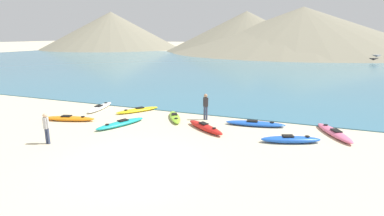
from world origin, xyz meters
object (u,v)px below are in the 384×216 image
object	(u,v)px
kayak_on_sand_2	(334,133)
person_near_waterline	(206,105)
moored_boat_2	(374,59)
kayak_on_sand_5	(69,118)
kayak_on_sand_6	(175,117)
kayak_on_sand_3	(138,110)
person_near_foreground	(46,126)
kayak_on_sand_7	(100,107)
kayak_on_sand_1	(205,127)
kayak_on_sand_4	(121,123)
kayak_on_sand_8	(291,139)
kayak_on_sand_0	(255,124)

from	to	relation	value
kayak_on_sand_2	person_near_waterline	xyz separation A→B (m)	(-7.40, 0.41, 0.80)
kayak_on_sand_2	moored_boat_2	size ratio (longest dim) A/B	0.65
kayak_on_sand_5	person_near_waterline	world-z (taller)	person_near_waterline
kayak_on_sand_6	kayak_on_sand_3	bearing A→B (deg)	166.65
person_near_foreground	person_near_waterline	xyz separation A→B (m)	(5.89, 6.89, 0.06)
kayak_on_sand_3	kayak_on_sand_7	bearing A→B (deg)	-175.16
kayak_on_sand_1	kayak_on_sand_3	size ratio (longest dim) A/B	0.96
person_near_foreground	kayak_on_sand_1	bearing A→B (deg)	36.54
kayak_on_sand_4	kayak_on_sand_6	distance (m)	3.44
kayak_on_sand_7	person_near_waterline	bearing A→B (deg)	0.46
person_near_waterline	moored_boat_2	bearing A→B (deg)	70.75
kayak_on_sand_6	moored_boat_2	world-z (taller)	moored_boat_2
kayak_on_sand_6	person_near_waterline	world-z (taller)	person_near_waterline
kayak_on_sand_8	person_near_waterline	xyz separation A→B (m)	(-5.29, 2.41, 0.79)
kayak_on_sand_2	kayak_on_sand_3	xyz separation A→B (m)	(-12.46, 0.59, -0.03)
kayak_on_sand_2	person_near_foreground	size ratio (longest dim) A/B	2.12
person_near_waterline	moored_boat_2	xyz separation A→B (m)	(17.93, 51.33, -0.44)
kayak_on_sand_0	moored_boat_2	distance (m)	53.61
kayak_on_sand_0	kayak_on_sand_1	distance (m)	3.10
kayak_on_sand_4	kayak_on_sand_6	world-z (taller)	kayak_on_sand_4
kayak_on_sand_1	kayak_on_sand_5	bearing A→B (deg)	-171.45
kayak_on_sand_3	kayak_on_sand_5	size ratio (longest dim) A/B	0.88
kayak_on_sand_2	kayak_on_sand_8	size ratio (longest dim) A/B	1.09
kayak_on_sand_8	person_near_foreground	distance (m)	12.06
kayak_on_sand_1	kayak_on_sand_5	size ratio (longest dim) A/B	0.85
kayak_on_sand_0	kayak_on_sand_1	bearing A→B (deg)	-143.72
moored_boat_2	kayak_on_sand_0	bearing A→B (deg)	-105.99
kayak_on_sand_5	moored_boat_2	bearing A→B (deg)	64.72
kayak_on_sand_3	person_near_waterline	xyz separation A→B (m)	(5.07, -0.19, 0.83)
kayak_on_sand_6	kayak_on_sand_7	distance (m)	6.20
person_near_foreground	moored_boat_2	distance (m)	62.90
person_near_waterline	kayak_on_sand_7	bearing A→B (deg)	-179.54
kayak_on_sand_3	person_near_foreground	world-z (taller)	person_near_foreground
kayak_on_sand_2	kayak_on_sand_7	xyz separation A→B (m)	(-15.45, 0.34, -0.03)
person_near_waterline	moored_boat_2	world-z (taller)	person_near_waterline
kayak_on_sand_3	kayak_on_sand_5	distance (m)	4.50
kayak_on_sand_5	kayak_on_sand_6	size ratio (longest dim) A/B	1.20
kayak_on_sand_0	kayak_on_sand_5	world-z (taller)	kayak_on_sand_5
kayak_on_sand_0	kayak_on_sand_2	xyz separation A→B (m)	(4.24, -0.21, 0.01)
kayak_on_sand_1	kayak_on_sand_6	world-z (taller)	kayak_on_sand_1
kayak_on_sand_8	moored_boat_2	bearing A→B (deg)	76.77
kayak_on_sand_1	kayak_on_sand_6	distance (m)	2.94
kayak_on_sand_3	kayak_on_sand_6	world-z (taller)	kayak_on_sand_6
kayak_on_sand_7	person_near_waterline	xyz separation A→B (m)	(8.06, 0.07, 0.83)
kayak_on_sand_7	person_near_foreground	world-z (taller)	person_near_foreground
kayak_on_sand_0	kayak_on_sand_6	size ratio (longest dim) A/B	1.27
kayak_on_sand_7	person_near_foreground	bearing A→B (deg)	-72.38
kayak_on_sand_5	moored_boat_2	distance (m)	60.44
kayak_on_sand_6	moored_boat_2	bearing A→B (deg)	69.11
kayak_on_sand_2	kayak_on_sand_3	bearing A→B (deg)	177.27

